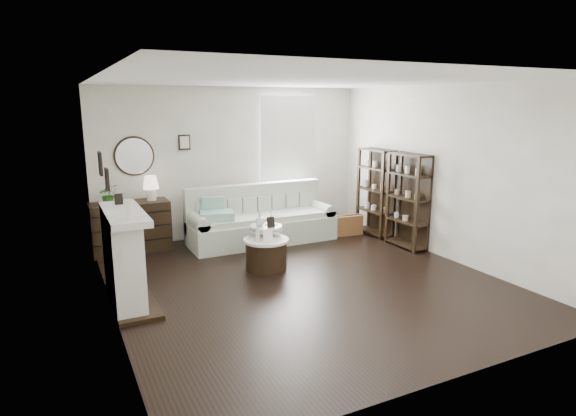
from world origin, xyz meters
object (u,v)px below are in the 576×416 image
drum_table (266,254)px  pedestal_table (266,229)px  sofa (260,223)px  dresser (131,227)px

drum_table → pedestal_table: bearing=66.5°
sofa → pedestal_table: sofa is taller
dresser → pedestal_table: bearing=-42.6°
drum_table → pedestal_table: (0.09, 0.21, 0.32)m
dresser → drum_table: 2.45m
sofa → drum_table: sofa is taller
dresser → sofa: bearing=-10.3°
drum_table → pedestal_table: size_ratio=1.10×
dresser → pedestal_table: size_ratio=2.05×
dresser → drum_table: size_ratio=1.87×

